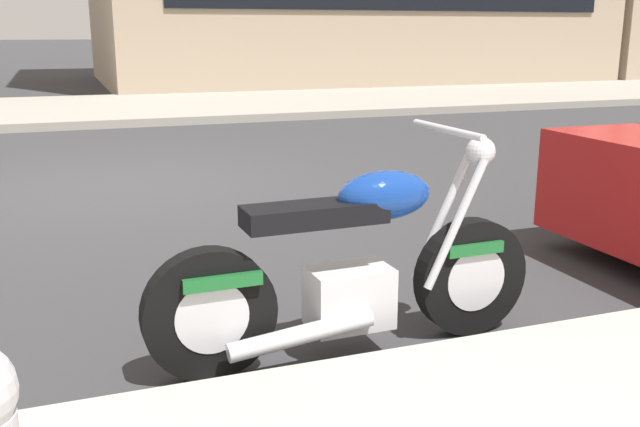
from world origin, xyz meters
name	(u,v)px	position (x,y,z in m)	size (l,w,h in m)	color
ground_plane	(121,186)	(0.00, 0.00, 0.00)	(260.00, 260.00, 0.00)	#333335
sidewalk_far_curb	(590,92)	(12.00, 7.15, 0.07)	(120.00, 5.00, 0.14)	gray
parking_stall_stripe	(192,341)	(0.00, -4.05, 0.00)	(0.12, 2.20, 0.01)	silver
parked_motorcycle	(354,272)	(0.74, -4.45, 0.42)	(2.01, 0.62, 1.11)	black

